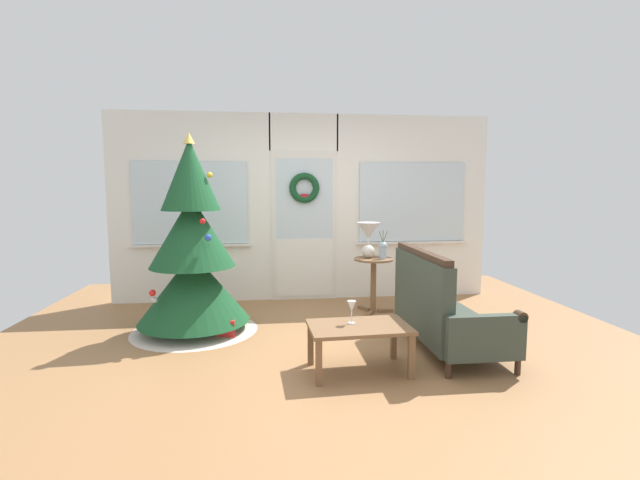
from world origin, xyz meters
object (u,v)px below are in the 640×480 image
Objects in this scene: wine_glass at (352,307)px; side_table at (373,274)px; christmas_tree at (193,260)px; settee_sofa at (440,310)px; table_lamp at (368,235)px; gift_box at (226,328)px; coffee_table at (359,332)px; flower_vase at (383,249)px.

side_table is at bearing 70.91° from wine_glass.
christmas_tree is 1.95m from wine_glass.
christmas_tree is at bearing 140.99° from wine_glass.
table_lamp is at bearing 107.16° from settee_sofa.
gift_box is (-1.15, 0.96, -0.45)m from wine_glass.
table_lamp is 2.26× the size of wine_glass.
christmas_tree is 2.11m from table_lamp.
table_lamp reaches higher than coffee_table.
side_table is (-0.35, 1.29, 0.11)m from settee_sofa.
christmas_tree is at bearing -167.11° from side_table.
settee_sofa is 7.96× the size of gift_box.
coffee_table is (-0.47, -1.80, -0.63)m from table_lamp.
side_table is 1.84m from coffee_table.
gift_box is (0.36, -0.26, -0.68)m from christmas_tree.
flower_vase is at bearing -30.96° from side_table.
christmas_tree reaches higher than settee_sofa.
christmas_tree reaches higher than table_lamp.
side_table is 0.79× the size of coffee_table.
christmas_tree reaches higher than side_table.
flower_vase is (2.19, 0.42, 0.02)m from christmas_tree.
table_lamp is (-0.41, 1.33, 0.59)m from settee_sofa.
christmas_tree is 4.82× the size of table_lamp.
christmas_tree is 2.17m from side_table.
settee_sofa is 1.33m from flower_vase.
side_table reaches higher than wine_glass.
coffee_table is (1.56, -1.28, -0.44)m from christmas_tree.
coffee_table is at bearing -104.75° from table_lamp.
wine_glass is at bearing -109.09° from side_table.
flower_vase is at bearing -32.01° from table_lamp.
side_table is 1.96× the size of flower_vase.
christmas_tree is 2.23m from flower_vase.
table_lamp reaches higher than settee_sofa.
coffee_table reaches higher than gift_box.
coffee_table is (-0.53, -1.76, -0.15)m from side_table.
table_lamp is 1.26× the size of flower_vase.
settee_sofa is 1.73× the size of coffee_table.
table_lamp reaches higher than flower_vase.
wine_glass is at bearing 131.89° from coffee_table.
flower_vase is 0.40× the size of coffee_table.
wine_glass is (1.50, -1.22, -0.24)m from christmas_tree.
flower_vase is (-0.25, 1.23, 0.43)m from settee_sofa.
coffee_table is at bearing -40.34° from gift_box.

